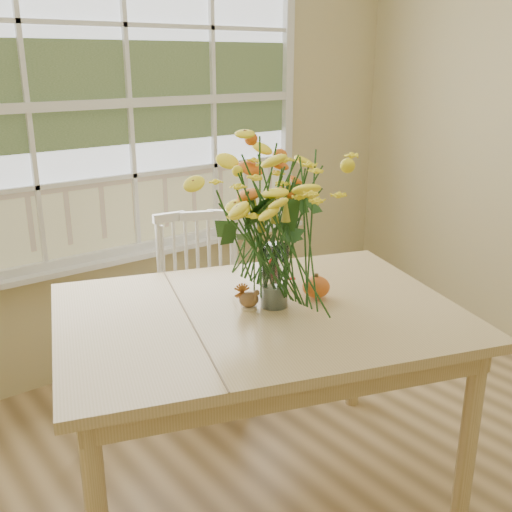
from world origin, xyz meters
TOP-DOWN VIEW (x-y plane):
  - wall_back at (0.00, 2.25)m, footprint 4.00×0.02m
  - window at (0.00, 2.21)m, footprint 2.42×0.12m
  - dining_table at (-0.17, 0.84)m, footprint 1.84×1.57m
  - windsor_chair at (0.08, 1.67)m, footprint 0.60×0.59m
  - flower_vase at (-0.09, 0.84)m, footprint 0.53×0.53m
  - pumpkin at (0.10, 0.80)m, footprint 0.11×0.11m
  - turkey_figurine at (-0.19, 0.88)m, footprint 0.10×0.09m
  - dark_gourd at (0.04, 1.00)m, footprint 0.13×0.08m

SIDE VIEW (x-z plane):
  - windsor_chair at x=0.08m, z-range 0.06..1.04m
  - dining_table at x=-0.17m, z-range 0.33..1.16m
  - dark_gourd at x=0.04m, z-range 0.84..0.90m
  - turkey_figurine at x=-0.19m, z-range 0.83..0.92m
  - pumpkin at x=0.10m, z-range 0.84..0.93m
  - flower_vase at x=-0.09m, z-range 0.90..1.52m
  - wall_back at x=0.00m, z-range 0.00..2.70m
  - window at x=0.00m, z-range 0.66..2.40m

